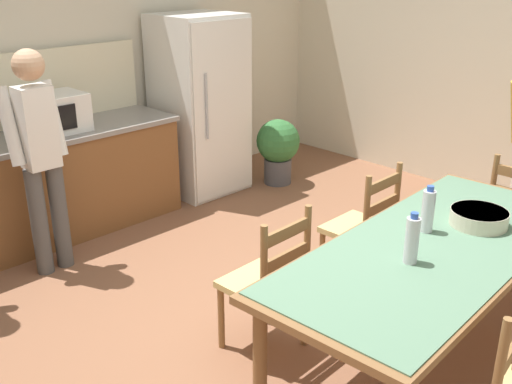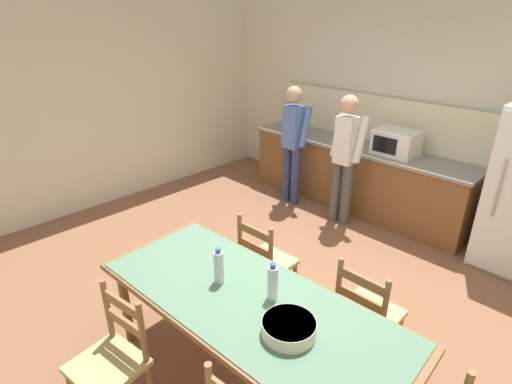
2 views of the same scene
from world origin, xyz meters
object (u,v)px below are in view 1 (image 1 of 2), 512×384
(refrigerator, at_px, (200,105))
(chair_side_far_right, at_px, (363,229))
(dining_table, at_px, (434,256))
(bottle_off_centre, at_px, (428,211))
(microwave, at_px, (52,113))
(bottle_near_centre, at_px, (412,240))
(potted_plant, at_px, (278,147))
(chair_side_far_left, at_px, (268,283))
(person_at_counter, at_px, (40,152))
(serving_bowl, at_px, (479,217))

(refrigerator, bearing_deg, chair_side_far_right, -101.17)
(dining_table, xyz_separation_m, chair_side_far_right, (0.46, 0.77, -0.24))
(refrigerator, distance_m, bottle_off_centre, 3.02)
(microwave, relative_size, dining_table, 0.22)
(bottle_near_centre, xyz_separation_m, potted_plant, (1.83, 2.62, -0.50))
(bottle_near_centre, height_order, potted_plant, bottle_near_centre)
(refrigerator, relative_size, potted_plant, 2.55)
(refrigerator, height_order, chair_side_far_left, refrigerator)
(bottle_off_centre, bearing_deg, chair_side_far_left, 137.01)
(chair_side_far_left, bearing_deg, chair_side_far_right, -178.74)
(bottle_off_centre, distance_m, person_at_counter, 2.64)
(person_at_counter, bearing_deg, refrigerator, -74.98)
(refrigerator, height_order, dining_table, refrigerator)
(chair_side_far_left, bearing_deg, microwave, -90.55)
(potted_plant, bearing_deg, microwave, 168.18)
(dining_table, height_order, chair_side_far_left, chair_side_far_left)
(microwave, distance_m, bottle_near_centre, 3.09)
(microwave, distance_m, potted_plant, 2.28)
(chair_side_far_left, bearing_deg, person_at_counter, -78.66)
(chair_side_far_left, distance_m, potted_plant, 2.82)
(refrigerator, height_order, serving_bowl, refrigerator)
(bottle_near_centre, bearing_deg, bottle_off_centre, 19.34)
(bottle_near_centre, relative_size, person_at_counter, 0.17)
(chair_side_far_right, xyz_separation_m, potted_plant, (1.10, 1.84, -0.06))
(microwave, bearing_deg, refrigerator, -0.73)
(bottle_near_centre, distance_m, person_at_counter, 2.64)
(serving_bowl, bearing_deg, chair_side_far_right, 85.39)
(bottle_off_centre, bearing_deg, potted_plant, 59.80)
(chair_side_far_right, relative_size, person_at_counter, 0.56)
(serving_bowl, height_order, potted_plant, serving_bowl)
(dining_table, bearing_deg, potted_plant, 59.23)
(chair_side_far_right, xyz_separation_m, person_at_counter, (-1.42, 1.77, 0.47))
(bottle_near_centre, distance_m, chair_side_far_left, 0.89)
(bottle_near_centre, height_order, serving_bowl, bottle_near_centre)
(dining_table, distance_m, serving_bowl, 0.41)
(bottle_near_centre, bearing_deg, microwave, 95.80)
(potted_plant, bearing_deg, chair_side_far_left, -137.87)
(bottle_near_centre, distance_m, serving_bowl, 0.67)
(serving_bowl, bearing_deg, refrigerator, 80.55)
(refrigerator, xyz_separation_m, chair_side_far_right, (-0.45, -2.27, -0.41))
(serving_bowl, height_order, chair_side_far_right, chair_side_far_right)
(dining_table, bearing_deg, serving_bowl, -6.90)
(chair_side_far_right, height_order, person_at_counter, person_at_counter)
(bottle_near_centre, distance_m, bottle_off_centre, 0.40)
(bottle_off_centre, height_order, person_at_counter, person_at_counter)
(microwave, relative_size, chair_side_far_right, 0.55)
(refrigerator, height_order, microwave, refrigerator)
(refrigerator, height_order, bottle_off_centre, refrigerator)
(microwave, bearing_deg, chair_side_far_left, -88.76)
(microwave, distance_m, chair_side_far_right, 2.58)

